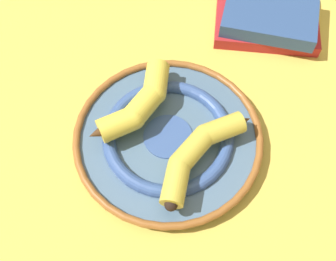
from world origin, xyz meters
The scene contains 5 objects.
ground_plane centered at (0.00, 0.00, 0.00)m, with size 2.80×2.80×0.00m, color gold.
decorative_bowl centered at (-0.03, -0.02, 0.02)m, with size 0.30×0.30×0.03m.
banana_a centered at (-0.07, 0.03, 0.05)m, with size 0.16×0.14×0.03m.
banana_b centered at (0.01, -0.07, 0.05)m, with size 0.14×0.14×0.04m.
book_stack centered at (-0.26, -0.25, 0.02)m, with size 0.22×0.20×0.05m.
Camera 1 is at (0.01, 0.27, 0.57)m, focal length 42.00 mm.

